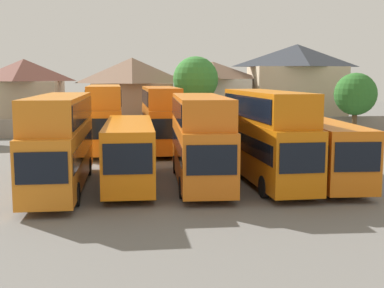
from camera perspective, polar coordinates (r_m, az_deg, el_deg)
ground at (r=45.88m, az=-2.16°, el=0.15°), size 140.00×140.00×0.00m
depot_boundary_wall at (r=50.99m, az=-2.63°, el=1.92°), size 56.00×0.50×1.80m
bus_1 at (r=27.55m, az=-14.56°, el=0.78°), size 2.60×11.89×4.95m
bus_2 at (r=27.97m, az=-7.06°, el=-0.61°), size 2.65×10.36×3.46m
bus_3 at (r=27.93m, az=0.92°, el=1.04°), size 2.98×10.79×4.88m
bus_4 at (r=28.50m, az=8.34°, el=1.37°), size 2.88×10.92×5.14m
bus_5 at (r=29.46m, az=14.30°, el=-0.40°), size 2.98×10.66×3.43m
bus_6 at (r=40.93m, az=-9.76°, el=3.28°), size 2.90×10.75×5.24m
bus_7 at (r=40.73m, az=-3.53°, el=3.25°), size 2.80×10.71×5.09m
bus_8 at (r=41.37m, az=1.49°, el=2.11°), size 2.87×11.35×3.48m
bus_9 at (r=41.83m, az=6.07°, el=2.10°), size 2.66×10.84×3.44m
house_terrace_left at (r=58.61m, az=-18.25°, el=5.31°), size 7.93×8.18×7.83m
house_terrace_centre at (r=57.46m, az=-6.71°, el=5.71°), size 9.00×8.36×8.01m
house_terrace_right at (r=58.51m, az=2.32°, el=5.57°), size 8.20×6.62×7.62m
house_terrace_far_right at (r=60.36m, az=11.63°, el=6.45°), size 10.85×6.41×9.62m
tree_left_of_lot at (r=53.52m, az=0.41°, el=7.26°), size 4.75×4.75×8.04m
tree_right_of_lot at (r=53.43m, az=17.88°, el=5.34°), size 4.24×4.24×6.32m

